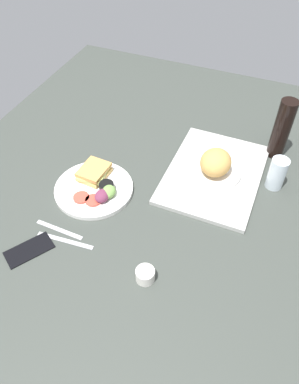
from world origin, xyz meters
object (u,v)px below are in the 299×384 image
Objects in this scene: fork at (59,230)px; knife at (65,240)px; serving_tray at (214,174)px; espresso_cup at (145,275)px; plate_with_salad at (96,186)px; soda_bottle at (282,129)px; drinking_glass at (277,173)px; cell_phone at (29,250)px; bread_plate_near at (215,165)px.

fork is 5.00cm from knife.
serving_tray is 2.37× the size of knife.
plate_with_salad is at bearing -131.26° from espresso_cup.
drinking_glass is at bearing 8.22° from soda_bottle.
cell_phone is at bearing -39.89° from soda_bottle.
knife is at bearing -38.70° from soda_bottle.
serving_tray is 58.81cm from fork.
cell_phone is (4.54, -37.03, -1.60)cm from espresso_cup.
soda_bottle is at bearing -171.78° from drinking_glass.
drinking_glass reaches higher than serving_tray.
serving_tray is 2.65× the size of fork.
espresso_cup is at bearing -19.93° from soda_bottle.
plate_with_salad is (22.17, -37.02, -4.09)cm from bread_plate_near.
serving_tray is 3.72× the size of drinking_glass.
espresso_cup is (52.50, -28.03, -4.05)cm from drinking_glass.
bread_plate_near is 0.81× the size of soda_bottle.
plate_with_salad reaches higher than fork.
bread_plate_near is at bearing 2.31° from serving_tray.
fork is (20.66, -2.42, -1.49)cm from plate_with_salad.
espresso_cup is 33.12cm from fork.
serving_tray is at bearing -177.69° from bread_plate_near.
plate_with_salad is (22.99, -36.98, 0.94)cm from serving_tray.
soda_bottle reaches higher than plate_with_salad.
plate_with_salad is at bearing -159.56° from cell_phone.
drinking_glass reaches higher than cell_phone.
espresso_cup is (70.24, -25.47, -10.00)cm from soda_bottle.
knife is at bearing 163.84° from cell_phone.
knife is (46.65, -35.40, -0.55)cm from serving_tray.
serving_tray is at bearing -81.78° from drinking_glass.
plate_with_salad is 40.11cm from espresso_cup.
espresso_cup is 0.33× the size of fork.
espresso_cup is 37.34cm from cell_phone.
knife is at bearing -34.80° from fork.
espresso_cup reaches higher than fork.
fork is 0.89× the size of knife.
espresso_cup is at bearing -8.01° from fork.
drinking_glass is 0.64× the size of knife.
cell_phone is at bearing -39.10° from serving_tray.
drinking_glass is at bearing 100.39° from bread_plate_near.
plate_with_salad is 1.64× the size of fork.
serving_tray is at bearing 121.86° from plate_with_salad.
soda_bottle is 1.41× the size of fork.
plate_with_salad is 31.77cm from cell_phone.
bread_plate_near is at bearing -79.61° from drinking_glass.
espresso_cup is 0.29× the size of knife.
serving_tray reaches higher than fork.
bread_plate_near is 3.45× the size of espresso_cup.
espresso_cup is (49.44, -6.83, 1.20)cm from serving_tray.
soda_bottle reaches higher than drinking_glass.
plate_with_salad is 71.53cm from soda_bottle.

